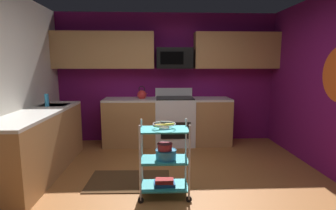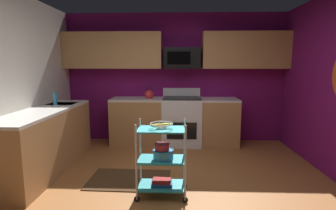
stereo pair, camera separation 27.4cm
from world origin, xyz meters
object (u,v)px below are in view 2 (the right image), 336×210
Objects in this scene: oven_range at (182,120)px; kettle at (149,94)px; book_stack at (162,183)px; microwave at (182,58)px; rolling_cart at (162,160)px; dish_soap_bottle at (55,99)px; fruit_bowl at (161,125)px; mixing_bowl_small at (162,146)px; mixing_bowl_large at (163,154)px.

oven_range is 4.17× the size of kettle.
kettle is (-0.37, 2.10, 0.83)m from book_stack.
microwave reaches higher than kettle.
rolling_cart is 3.54× the size of book_stack.
dish_soap_bottle is at bearing -154.11° from microwave.
kettle reaches higher than book_stack.
rolling_cart is (-0.26, -2.21, -1.25)m from microwave.
microwave is 0.77× the size of rolling_cart.
fruit_bowl is 1.05× the size of book_stack.
dish_soap_bottle is (-2.09, -1.02, -0.68)m from microwave.
mixing_bowl_small is at bearing -50.84° from book_stack.
fruit_bowl is 2.14m from kettle.
mixing_bowl_small is at bearing -33.30° from dish_soap_bottle.
fruit_bowl is at bearing -33.23° from dish_soap_bottle.
oven_range is at bearing 82.82° from fruit_bowl.
oven_range is 2.35m from dish_soap_bottle.
book_stack is 0.98× the size of kettle.
mixing_bowl_small is at bearing -97.01° from oven_range.
fruit_bowl reaches higher than book_stack.
kettle is at bearing -179.65° from oven_range.
dish_soap_bottle reaches higher than mixing_bowl_large.
kettle reaches higher than rolling_cart.
rolling_cart is at bearing -79.91° from kettle.
fruit_bowl is 1.36× the size of dish_soap_bottle.
microwave reaches higher than mixing_bowl_large.
kettle is (-0.39, 2.10, 0.48)m from mixing_bowl_large.
mixing_bowl_small is 0.70× the size of book_stack.
kettle reaches higher than fruit_bowl.
oven_range is 1.20× the size of rolling_cart.
kettle is 1.71m from dish_soap_bottle.
fruit_bowl is at bearing 9.75° from rolling_cart.
book_stack is (-0.02, -0.00, -0.36)m from mixing_bowl_large.
fruit_bowl is 1.03× the size of kettle.
book_stack is at bearing -90.00° from fruit_bowl.
dish_soap_bottle is (-1.83, 1.20, 0.14)m from fruit_bowl.
microwave is at bearing 83.33° from mixing_bowl_small.
mixing_bowl_large is (0.02, -0.00, -0.36)m from fruit_bowl.
mixing_bowl_small is 0.69× the size of kettle.
oven_range is 4.37× the size of mixing_bowl_large.
fruit_bowl is 2.19m from dish_soap_bottle.
microwave is 2.55m from rolling_cart.
microwave reaches higher than book_stack.
rolling_cart is at bearing -177.32° from book_stack.
fruit_bowl is at bearing 180.00° from mixing_bowl_large.
book_stack is at bearing -97.18° from oven_range.
oven_range is 2.13m from mixing_bowl_small.
fruit_bowl reaches higher than mixing_bowl_large.
dish_soap_bottle is (-1.85, 1.20, 0.50)m from mixing_bowl_large.
kettle reaches higher than mixing_bowl_large.
rolling_cart reaches higher than book_stack.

